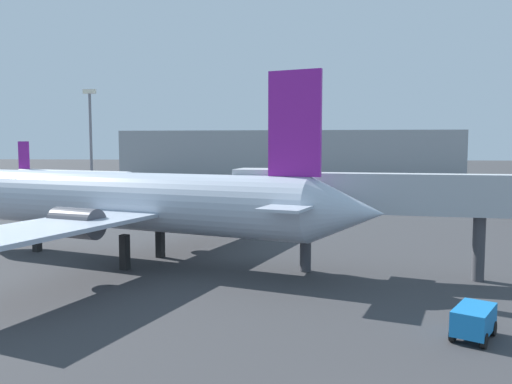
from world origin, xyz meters
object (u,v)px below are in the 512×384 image
airplane_at_gate (130,201)px  light_mast_left (91,133)px  airplane_distant (71,179)px  baggage_cart (474,320)px  jet_bridge (356,195)px

airplane_at_gate → light_mast_left: (-28.40, 58.46, 6.29)m
airplane_at_gate → airplane_distant: airplane_at_gate is taller
airplane_distant → light_mast_left: light_mast_left is taller
baggage_cart → light_mast_left: light_mast_left is taller
airplane_at_gate → baggage_cart: size_ratio=12.39×
airplane_distant → light_mast_left: 16.58m
airplane_at_gate → baggage_cart: 22.52m
airplane_at_gate → jet_bridge: size_ratio=2.02×
airplane_distant → baggage_cart: bearing=-32.1°
baggage_cart → airplane_distant: bearing=67.8°
baggage_cart → jet_bridge: bearing=50.2°
airplane_at_gate → light_mast_left: light_mast_left is taller
airplane_distant → airplane_at_gate: bearing=-40.2°
airplane_distant → light_mast_left: (-2.93, 14.41, 7.67)m
airplane_distant → baggage_cart: 71.48m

